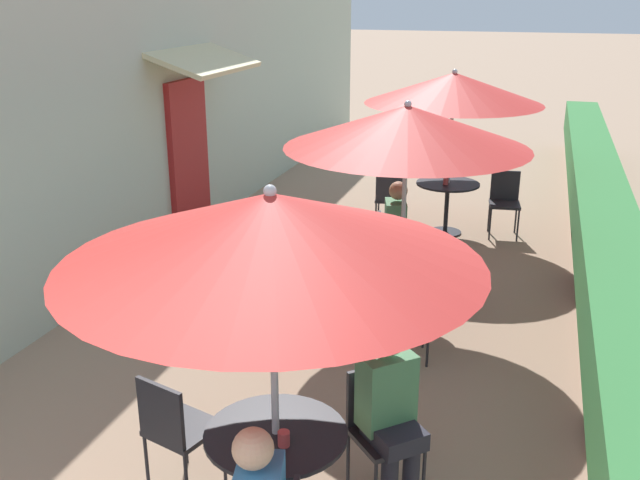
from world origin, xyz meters
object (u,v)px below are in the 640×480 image
Objects in this scene: seated_patron_near_back at (390,408)px; cafe_chair_far_left at (505,198)px; coffee_cup_mid at (402,256)px; patio_umbrella_far at (454,88)px; seated_patron_mid_left at (400,232)px; cafe_chair_far_right at (390,196)px; patio_umbrella_near at (271,229)px; cafe_chair_mid_left at (389,246)px; coffee_cup_near at (284,439)px; patio_table_far at (447,195)px; cafe_chair_near_back at (381,422)px; patio_umbrella_mid at (407,127)px; cafe_chair_near_left at (175,425)px; patio_table_near at (276,457)px; patio_table_mid at (401,271)px; coffee_cup_far at (446,181)px; cafe_chair_mid_right at (416,305)px.

cafe_chair_far_left is at bearing -136.94° from seated_patron_near_back.
coffee_cup_mid is 3.31m from patio_umbrella_far.
seated_patron_mid_left is 1.44× the size of cafe_chair_far_right.
patio_umbrella_near is 6.48m from cafe_chair_far_left.
coffee_cup_near is at bearing -11.76° from cafe_chair_mid_left.
coffee_cup_near is 6.18m from patio_table_far.
cafe_chair_far_left reaches higher than patio_table_far.
cafe_chair_near_back is 3.00m from patio_umbrella_mid.
patio_umbrella_far is at bearing 88.17° from patio_umbrella_near.
seated_patron_mid_left is at bearing 95.88° from cafe_chair_near_left.
patio_table_near is 0.98× the size of cafe_chair_far_right.
cafe_chair_mid_left reaches higher than patio_table_near.
cafe_chair_near_left is at bearing -107.93° from coffee_cup_mid.
patio_table_mid is (-0.37, 2.59, 0.02)m from cafe_chair_near_back.
coffee_cup_far is at bearing 13.20° from cafe_chair_far_left.
seated_patron_near_back is at bearing 79.37° from cafe_chair_far_left.
patio_umbrella_mid is 1.23m from coffee_cup_mid.
patio_table_mid is 1.43m from patio_umbrella_mid.
patio_umbrella_near reaches higher than seated_patron_near_back.
patio_umbrella_near reaches higher than cafe_chair_near_back.
cafe_chair_near_back reaches higher than patio_table_near.
seated_patron_near_back is (0.58, 0.50, 0.15)m from patio_table_near.
patio_umbrella_far is 2.66× the size of cafe_chair_far_left.
patio_umbrella_near is 1.65m from cafe_chair_near_back.
cafe_chair_far_left reaches higher than coffee_cup_mid.
patio_umbrella_near is 4.13m from seated_patron_mid_left.
patio_umbrella_far is (0.10, 6.18, 1.21)m from coffee_cup_near.
cafe_chair_far_left is (0.94, 6.24, -0.02)m from patio_table_near.
patio_table_mid is at bearing 87.66° from patio_umbrella_near.
cafe_chair_near_back is 9.67× the size of coffee_cup_far.
cafe_chair_near_back is 5.43m from cafe_chair_far_right.
patio_table_far is at bearing 88.17° from patio_umbrella_near.
cafe_chair_mid_left is (-0.23, 4.00, -0.24)m from coffee_cup_near.
cafe_chair_far_left is at bearing 142.06° from seated_patron_mid_left.
cafe_chair_far_left is (0.75, 0.17, -1.45)m from patio_umbrella_far.
cafe_chair_near_left reaches higher than coffee_cup_near.
cafe_chair_mid_right is at bearing -86.31° from coffee_cup_far.
coffee_cup_mid is 3.08m from patio_table_far.
seated_patron_near_back is at bearing -80.42° from patio_umbrella_mid.
coffee_cup_far is at bearing -98.50° from patio_umbrella_far.
patio_table_mid is 2.90m from patio_table_far.
patio_table_near is 0.68× the size of seated_patron_near_back.
seated_patron_mid_left is 1.44× the size of cafe_chair_far_left.
patio_umbrella_mid is 1.65m from cafe_chair_mid_right.
patio_table_near is at bearing -91.63° from cafe_chair_far_right.
seated_patron_mid_left is at bearing -82.29° from cafe_chair_far_right.
seated_patron_near_back reaches higher than coffee_cup_mid.
cafe_chair_mid_left is at bearing -121.28° from seated_patron_near_back.
cafe_chair_far_left is at bearing 20.22° from coffee_cup_far.
seated_patron_near_back is at bearing -3.03° from cafe_chair_mid_left.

